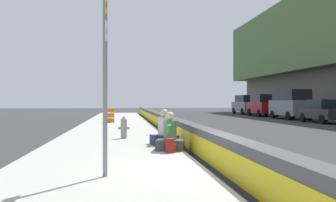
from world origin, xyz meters
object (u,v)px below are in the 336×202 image
object	(u,v)px
parked_car_midline	(291,104)
parked_car_fourth	(324,111)
construction_barrel	(111,115)
parked_car_far	(263,105)
route_sign_post	(105,69)
seated_person_foreground	(170,138)
fire_hydrant	(124,127)
backpack	(170,146)
parked_car_farther	(246,104)
seated_person_middle	(164,133)

from	to	relation	value
parked_car_midline	parked_car_fourth	bearing A→B (deg)	179.48
construction_barrel	parked_car_far	size ratio (longest dim) A/B	0.20
route_sign_post	parked_car_far	xyz separation A→B (m)	(31.25, -14.76, -1.03)
seated_person_foreground	parked_car_fourth	size ratio (longest dim) A/B	0.25
parked_car_fourth	fire_hydrant	bearing A→B (deg)	128.23
construction_barrel	parked_car_fourth	distance (m)	15.27
seated_person_foreground	route_sign_post	bearing A→B (deg)	155.89
route_sign_post	seated_person_foreground	distance (m)	4.59
fire_hydrant	backpack	xyz separation A→B (m)	(-4.34, -1.28, -0.25)
fire_hydrant	backpack	distance (m)	4.53
parked_car_fourth	parked_car_farther	distance (m)	17.89
seated_person_foreground	parked_car_far	distance (m)	30.32
backpack	parked_car_far	xyz separation A→B (m)	(27.91, -13.09, 0.85)
construction_barrel	parked_car_fourth	size ratio (longest dim) A/B	0.21
route_sign_post	parked_car_farther	xyz separation A→B (m)	(36.93, -14.79, -1.03)
route_sign_post	parked_car_farther	bearing A→B (deg)	-21.83
seated_person_middle	parked_car_farther	bearing A→B (deg)	-22.50
backpack	parked_car_far	distance (m)	30.84
construction_barrel	parked_car_far	distance (m)	19.61
route_sign_post	fire_hydrant	xyz separation A→B (m)	(7.68, -0.38, -1.62)
seated_person_middle	parked_car_midline	world-z (taller)	parked_car_midline
seated_person_middle	construction_barrel	xyz separation A→B (m)	(13.53, 2.18, 0.11)
seated_person_foreground	construction_barrel	distance (m)	15.18
seated_person_middle	parked_car_midline	size ratio (longest dim) A/B	0.23
route_sign_post	construction_barrel	world-z (taller)	route_sign_post
fire_hydrant	seated_person_foreground	world-z (taller)	seated_person_foreground
construction_barrel	parked_car_farther	world-z (taller)	parked_car_farther
construction_barrel	route_sign_post	bearing A→B (deg)	-178.61
construction_barrel	parked_car_midline	size ratio (longest dim) A/B	0.19
fire_hydrant	parked_car_midline	world-z (taller)	parked_car_midline
fire_hydrant	parked_car_farther	distance (m)	32.61
fire_hydrant	parked_car_far	xyz separation A→B (m)	(23.57, -14.38, 0.60)
seated_person_middle	parked_car_fourth	xyz separation A→B (m)	(13.68, -13.08, 0.35)
construction_barrel	parked_car_fourth	xyz separation A→B (m)	(0.14, -15.26, 0.24)
parked_car_midline	parked_car_far	world-z (taller)	parked_car_midline
parked_car_fourth	construction_barrel	bearing A→B (deg)	90.54
backpack	parked_car_midline	world-z (taller)	parked_car_midline
seated_person_foreground	parked_car_midline	bearing A→B (deg)	-32.19
route_sign_post	construction_barrel	size ratio (longest dim) A/B	3.79
route_sign_post	parked_car_far	bearing A→B (deg)	-25.28
parked_car_farther	backpack	bearing A→B (deg)	158.65
parked_car_fourth	seated_person_middle	bearing A→B (deg)	136.27
parked_car_midline	parked_car_far	xyz separation A→B (m)	(6.53, 0.10, -0.17)
route_sign_post	seated_person_foreground	size ratio (longest dim) A/B	3.17
backpack	parked_car_far	world-z (taller)	parked_car_far
fire_hydrant	seated_person_middle	world-z (taller)	seated_person_middle
backpack	parked_car_fourth	distance (m)	20.48
route_sign_post	backpack	bearing A→B (deg)	-26.50
route_sign_post	parked_car_farther	world-z (taller)	route_sign_post
parked_car_farther	seated_person_middle	bearing A→B (deg)	157.50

